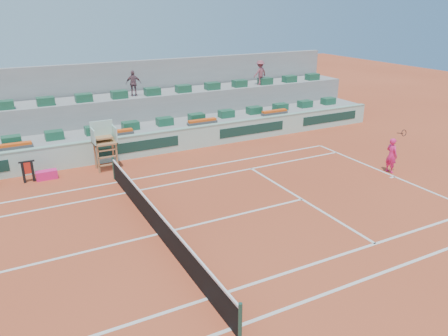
{
  "coord_description": "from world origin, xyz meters",
  "views": [
    {
      "loc": [
        -4.3,
        -13.28,
        7.73
      ],
      "look_at": [
        4.0,
        2.5,
        1.0
      ],
      "focal_mm": 35.0,
      "sensor_mm": 36.0,
      "label": 1
    }
  ],
  "objects": [
    {
      "name": "seating_tier_upper",
      "position": [
        0.0,
        12.3,
        1.3
      ],
      "size": [
        36.0,
        2.4,
        2.6
      ],
      "primitive_type": "cube",
      "color": "gray",
      "rests_on": "ground"
    },
    {
      "name": "advertising_hoarding",
      "position": [
        0.02,
        8.5,
        0.63
      ],
      "size": [
        36.0,
        0.34,
        1.26
      ],
      "color": "#A8D4C2",
      "rests_on": "ground"
    },
    {
      "name": "flower_planters",
      "position": [
        -1.5,
        9.0,
        1.33
      ],
      "size": [
        26.8,
        0.36,
        0.28
      ],
      "color": "#494949",
      "rests_on": "seating_tier_lower"
    },
    {
      "name": "ground",
      "position": [
        0.0,
        0.0,
        0.0
      ],
      "size": [
        90.0,
        90.0,
        0.0
      ],
      "primitive_type": "plane",
      "color": "#A63C20",
      "rests_on": "ground"
    },
    {
      "name": "seat_row_lower",
      "position": [
        0.0,
        9.8,
        1.42
      ],
      "size": [
        32.9,
        0.6,
        0.44
      ],
      "color": "#1B5337",
      "rests_on": "seating_tier_lower"
    },
    {
      "name": "seating_tier_lower",
      "position": [
        0.0,
        10.7,
        0.6
      ],
      "size": [
        36.0,
        4.0,
        1.2
      ],
      "primitive_type": "cube",
      "color": "gray",
      "rests_on": "ground"
    },
    {
      "name": "seat_row_upper",
      "position": [
        0.0,
        11.7,
        2.82
      ],
      "size": [
        32.9,
        0.6,
        0.44
      ],
      "color": "#1B5337",
      "rests_on": "seating_tier_upper"
    },
    {
      "name": "towel_rack",
      "position": [
        -3.58,
        7.41,
        0.6
      ],
      "size": [
        0.68,
        0.11,
        1.03
      ],
      "color": "black",
      "rests_on": "ground"
    },
    {
      "name": "player_bag",
      "position": [
        -2.82,
        7.42,
        0.21
      ],
      "size": [
        0.95,
        0.42,
        0.42
      ],
      "primitive_type": "cube",
      "color": "#F11F70",
      "rests_on": "ground"
    },
    {
      "name": "tennis_player",
      "position": [
        12.15,
        0.58,
        0.87
      ],
      "size": [
        0.41,
        0.88,
        2.28
      ],
      "color": "#F11F70",
      "rests_on": "ground"
    },
    {
      "name": "stadium_back_wall",
      "position": [
        0.0,
        13.9,
        2.2
      ],
      "size": [
        36.0,
        0.4,
        4.4
      ],
      "primitive_type": "cube",
      "color": "gray",
      "rests_on": "ground"
    },
    {
      "name": "spectator_mid",
      "position": [
        2.95,
        11.9,
        3.35
      ],
      "size": [
        0.95,
        0.59,
        1.51
      ],
      "primitive_type": "imported",
      "rotation": [
        0.0,
        0.0,
        2.87
      ],
      "color": "#754E57",
      "rests_on": "seating_tier_upper"
    },
    {
      "name": "tennis_net",
      "position": [
        0.0,
        0.0,
        0.53
      ],
      "size": [
        0.1,
        11.97,
        1.1
      ],
      "color": "black",
      "rests_on": "ground"
    },
    {
      "name": "umpire_chair",
      "position": [
        0.0,
        7.5,
        1.54
      ],
      "size": [
        1.1,
        0.9,
        2.4
      ],
      "color": "#9C663B",
      "rests_on": "ground"
    },
    {
      "name": "spectator_right",
      "position": [
        11.57,
        11.72,
        3.41
      ],
      "size": [
        1.17,
        0.85,
        1.63
      ],
      "primitive_type": "imported",
      "rotation": [
        0.0,
        0.0,
        3.39
      ],
      "color": "#89444F",
      "rests_on": "seating_tier_upper"
    },
    {
      "name": "court_lines",
      "position": [
        0.0,
        0.0,
        0.01
      ],
      "size": [
        23.89,
        11.09,
        0.01
      ],
      "color": "silver",
      "rests_on": "ground"
    }
  ]
}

